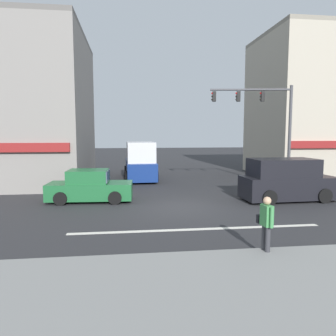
# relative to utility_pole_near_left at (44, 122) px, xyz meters

# --- Properties ---
(ground_plane) EXTENTS (120.00, 120.00, 0.00)m
(ground_plane) POSITION_rel_utility_pole_near_left_xyz_m (7.01, -4.51, -4.01)
(ground_plane) COLOR #2B2B2D
(lane_marking_stripe) EXTENTS (9.00, 0.24, 0.01)m
(lane_marking_stripe) POSITION_rel_utility_pole_near_left_xyz_m (7.01, -8.01, -4.00)
(lane_marking_stripe) COLOR silver
(lane_marking_stripe) RESTS_ON ground
(sidewalk_curb) EXTENTS (40.00, 5.00, 0.16)m
(sidewalk_curb) POSITION_rel_utility_pole_near_left_xyz_m (7.01, -13.01, -3.93)
(sidewalk_curb) COLOR gray
(sidewalk_curb) RESTS_ON ground
(building_right_corner) EXTENTS (11.37, 8.26, 11.12)m
(building_right_corner) POSITION_rel_utility_pole_near_left_xyz_m (20.93, 6.03, 1.55)
(building_right_corner) COLOR #B7AD99
(building_right_corner) RESTS_ON ground
(utility_pole_near_left) EXTENTS (1.40, 0.22, 7.71)m
(utility_pole_near_left) POSITION_rel_utility_pole_near_left_xyz_m (0.00, 0.00, 0.00)
(utility_pole_near_left) COLOR brown
(utility_pole_near_left) RESTS_ON ground
(traffic_light_mast) EXTENTS (4.85, 0.87, 6.20)m
(traffic_light_mast) POSITION_rel_utility_pole_near_left_xyz_m (13.00, -0.20, 0.30)
(traffic_light_mast) COLOR #47474C
(traffic_light_mast) RESTS_ON ground
(sedan_waiting_far) EXTENTS (4.18, 2.05, 1.58)m
(sedan_waiting_far) POSITION_rel_utility_pole_near_left_xyz_m (2.73, -2.66, -3.29)
(sedan_waiting_far) COLOR #1E6033
(sedan_waiting_far) RESTS_ON ground
(van_approaching_near) EXTENTS (4.66, 2.16, 2.11)m
(van_approaching_near) POSITION_rel_utility_pole_near_left_xyz_m (12.50, -3.67, -3.00)
(van_approaching_near) COLOR black
(van_approaching_near) RESTS_ON ground
(box_truck_crossing_rightbound) EXTENTS (2.33, 5.64, 2.75)m
(box_truck_crossing_rightbound) POSITION_rel_utility_pole_near_left_xyz_m (5.53, 4.71, -2.75)
(box_truck_crossing_rightbound) COLOR navy
(box_truck_crossing_rightbound) RESTS_ON ground
(pedestrian_foreground_with_bag) EXTENTS (0.29, 0.68, 1.67)m
(pedestrian_foreground_with_bag) POSITION_rel_utility_pole_near_left_xyz_m (8.33, -10.71, -3.05)
(pedestrian_foreground_with_bag) COLOR #333338
(pedestrian_foreground_with_bag) RESTS_ON ground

